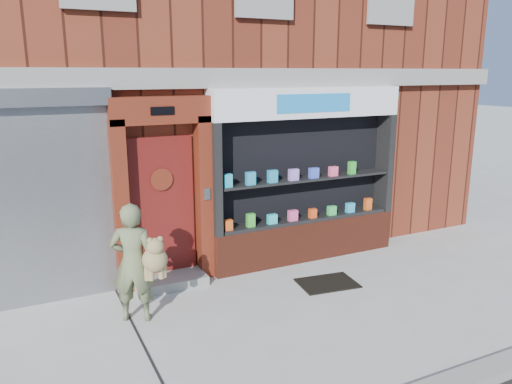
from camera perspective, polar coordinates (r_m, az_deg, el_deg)
ground at (r=6.83m, az=0.71°, el=-14.77°), size 80.00×80.00×0.00m
building at (r=11.71m, az=-13.15°, el=16.94°), size 12.00×8.16×8.00m
red_door_bay at (r=7.70m, az=-10.53°, el=-0.07°), size 1.52×0.58×2.90m
pharmacy_bay at (r=8.66m, az=5.67°, el=1.02°), size 3.50×0.41×3.00m
woman at (r=6.78m, az=-13.58°, el=-7.79°), size 0.77×0.62×1.62m
doormat at (r=8.04m, az=8.15°, el=-10.27°), size 0.97×0.74×0.02m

